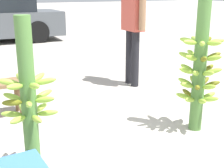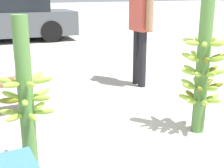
% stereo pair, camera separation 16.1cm
% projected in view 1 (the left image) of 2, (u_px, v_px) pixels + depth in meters
% --- Properties ---
extents(ground_plane, '(80.00, 80.00, 0.00)m').
position_uv_depth(ground_plane, '(139.00, 166.00, 2.66)').
color(ground_plane, '#B2AA9E').
extents(banana_stalk_left, '(0.44, 0.44, 1.27)m').
position_uv_depth(banana_stalk_left, '(29.00, 99.00, 2.38)').
color(banana_stalk_left, '#4C7A38').
rests_on(banana_stalk_left, ground_plane).
extents(banana_stalk_center, '(0.46, 0.46, 1.53)m').
position_uv_depth(banana_stalk_center, '(200.00, 63.00, 3.17)').
color(banana_stalk_center, '#4C7A38').
rests_on(banana_stalk_center, ground_plane).
extents(vendor_person, '(0.23, 0.62, 1.73)m').
position_uv_depth(vendor_person, '(133.00, 18.00, 4.69)').
color(vendor_person, black).
rests_on(vendor_person, ground_plane).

